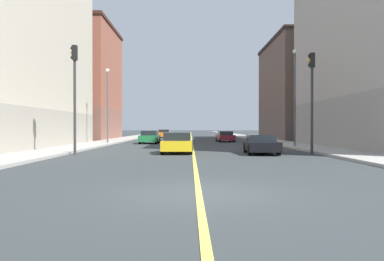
{
  "coord_description": "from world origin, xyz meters",
  "views": [
    {
      "loc": [
        -0.22,
        -9.59,
        1.66
      ],
      "look_at": [
        0.02,
        35.12,
        1.29
      ],
      "focal_mm": 35.59,
      "sensor_mm": 36.0,
      "label": 1
    }
  ],
  "objects_px": {
    "car_black": "(261,144)",
    "car_orange": "(164,134)",
    "street_lamp_right_near": "(108,98)",
    "street_lamp_left_near": "(295,88)",
    "building_right_midblock": "(75,83)",
    "traffic_light_right_near": "(74,85)",
    "car_maroon": "(225,136)",
    "car_green": "(150,137)",
    "traffic_light_left_near": "(312,89)",
    "car_yellow": "(177,143)",
    "building_left_mid": "(307,90)"
  },
  "relations": [
    {
      "from": "traffic_light_left_near",
      "to": "car_black",
      "type": "xyz_separation_m",
      "value": [
        -3.01,
        0.47,
        -3.41
      ]
    },
    {
      "from": "building_right_midblock",
      "to": "traffic_light_left_near",
      "type": "height_order",
      "value": "building_right_midblock"
    },
    {
      "from": "traffic_light_right_near",
      "to": "building_left_mid",
      "type": "bearing_deg",
      "value": 51.4
    },
    {
      "from": "car_yellow",
      "to": "car_maroon",
      "type": "distance_m",
      "value": 19.9
    },
    {
      "from": "car_black",
      "to": "street_lamp_right_near",
      "type": "bearing_deg",
      "value": 133.05
    },
    {
      "from": "traffic_light_left_near",
      "to": "street_lamp_left_near",
      "type": "height_order",
      "value": "street_lamp_left_near"
    },
    {
      "from": "traffic_light_right_near",
      "to": "street_lamp_left_near",
      "type": "height_order",
      "value": "street_lamp_left_near"
    },
    {
      "from": "car_green",
      "to": "street_lamp_left_near",
      "type": "bearing_deg",
      "value": -33.52
    },
    {
      "from": "building_right_midblock",
      "to": "traffic_light_right_near",
      "type": "height_order",
      "value": "building_right_midblock"
    },
    {
      "from": "building_right_midblock",
      "to": "street_lamp_left_near",
      "type": "height_order",
      "value": "building_right_midblock"
    },
    {
      "from": "building_left_mid",
      "to": "traffic_light_left_near",
      "type": "height_order",
      "value": "building_left_mid"
    },
    {
      "from": "street_lamp_left_near",
      "to": "street_lamp_right_near",
      "type": "xyz_separation_m",
      "value": [
        -16.5,
        6.41,
        -0.31
      ]
    },
    {
      "from": "traffic_light_right_near",
      "to": "car_black",
      "type": "relative_size",
      "value": 1.56
    },
    {
      "from": "street_lamp_left_near",
      "to": "building_left_mid",
      "type": "bearing_deg",
      "value": 70.49
    },
    {
      "from": "building_right_midblock",
      "to": "street_lamp_left_near",
      "type": "relative_size",
      "value": 1.98
    },
    {
      "from": "traffic_light_right_near",
      "to": "car_green",
      "type": "height_order",
      "value": "traffic_light_right_near"
    },
    {
      "from": "street_lamp_right_near",
      "to": "street_lamp_left_near",
      "type": "bearing_deg",
      "value": -21.22
    },
    {
      "from": "building_right_midblock",
      "to": "car_green",
      "type": "height_order",
      "value": "building_right_midblock"
    },
    {
      "from": "car_maroon",
      "to": "car_orange",
      "type": "height_order",
      "value": "car_orange"
    },
    {
      "from": "traffic_light_right_near",
      "to": "car_yellow",
      "type": "bearing_deg",
      "value": 10.15
    },
    {
      "from": "building_right_midblock",
      "to": "traffic_light_right_near",
      "type": "bearing_deg",
      "value": -73.34
    },
    {
      "from": "car_yellow",
      "to": "traffic_light_right_near",
      "type": "bearing_deg",
      "value": -169.85
    },
    {
      "from": "car_orange",
      "to": "traffic_light_right_near",
      "type": "bearing_deg",
      "value": -94.27
    },
    {
      "from": "car_orange",
      "to": "car_black",
      "type": "bearing_deg",
      "value": -77.1
    },
    {
      "from": "traffic_light_right_near",
      "to": "car_green",
      "type": "distance_m",
      "value": 16.43
    },
    {
      "from": "car_black",
      "to": "car_orange",
      "type": "height_order",
      "value": "car_orange"
    },
    {
      "from": "traffic_light_right_near",
      "to": "street_lamp_right_near",
      "type": "height_order",
      "value": "street_lamp_right_near"
    },
    {
      "from": "street_lamp_right_near",
      "to": "car_black",
      "type": "bearing_deg",
      "value": -46.95
    },
    {
      "from": "traffic_light_right_near",
      "to": "building_right_midblock",
      "type": "bearing_deg",
      "value": 106.66
    },
    {
      "from": "traffic_light_left_near",
      "to": "car_orange",
      "type": "distance_m",
      "value": 40.08
    },
    {
      "from": "street_lamp_right_near",
      "to": "car_maroon",
      "type": "xyz_separation_m",
      "value": [
        12.07,
        6.58,
        -3.9
      ]
    },
    {
      "from": "building_left_mid",
      "to": "car_orange",
      "type": "height_order",
      "value": "building_left_mid"
    },
    {
      "from": "traffic_light_right_near",
      "to": "car_black",
      "type": "bearing_deg",
      "value": 2.36
    },
    {
      "from": "car_black",
      "to": "car_orange",
      "type": "distance_m",
      "value": 38.71
    },
    {
      "from": "car_orange",
      "to": "car_green",
      "type": "bearing_deg",
      "value": -89.82
    },
    {
      "from": "car_black",
      "to": "car_yellow",
      "type": "distance_m",
      "value": 5.29
    },
    {
      "from": "street_lamp_left_near",
      "to": "traffic_light_right_near",
      "type": "bearing_deg",
      "value": -154.45
    },
    {
      "from": "building_left_mid",
      "to": "street_lamp_right_near",
      "type": "distance_m",
      "value": 28.64
    },
    {
      "from": "car_orange",
      "to": "car_yellow",
      "type": "bearing_deg",
      "value": -84.78
    },
    {
      "from": "building_right_midblock",
      "to": "traffic_light_right_near",
      "type": "xyz_separation_m",
      "value": [
        8.64,
        -28.88,
        -3.49
      ]
    },
    {
      "from": "traffic_light_right_near",
      "to": "car_orange",
      "type": "relative_size",
      "value": 1.49
    },
    {
      "from": "car_green",
      "to": "car_orange",
      "type": "relative_size",
      "value": 0.93
    },
    {
      "from": "building_left_mid",
      "to": "traffic_light_left_near",
      "type": "xyz_separation_m",
      "value": [
        -8.67,
        -29.03,
        -2.76
      ]
    },
    {
      "from": "car_yellow",
      "to": "car_green",
      "type": "relative_size",
      "value": 0.95
    },
    {
      "from": "car_green",
      "to": "car_orange",
      "type": "distance_m",
      "value": 22.44
    },
    {
      "from": "street_lamp_right_near",
      "to": "traffic_light_right_near",
      "type": "bearing_deg",
      "value": -85.93
    },
    {
      "from": "car_green",
      "to": "traffic_light_left_near",
      "type": "bearing_deg",
      "value": -53.7
    },
    {
      "from": "car_maroon",
      "to": "car_orange",
      "type": "relative_size",
      "value": 0.99
    },
    {
      "from": "car_yellow",
      "to": "car_orange",
      "type": "height_order",
      "value": "car_yellow"
    },
    {
      "from": "street_lamp_right_near",
      "to": "car_green",
      "type": "xyz_separation_m",
      "value": [
        3.91,
        1.93,
        -3.88
      ]
    }
  ]
}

